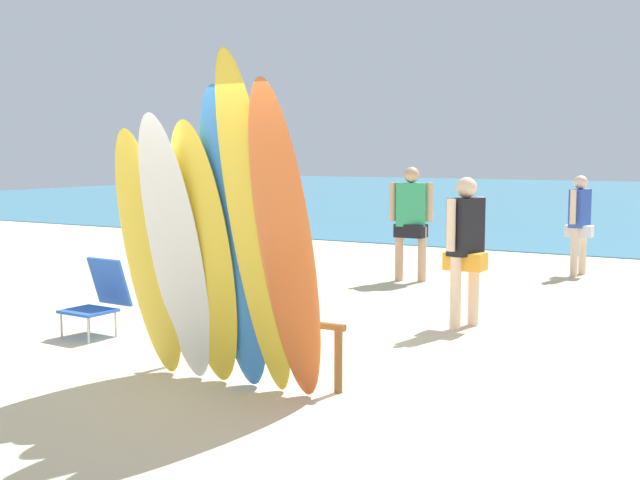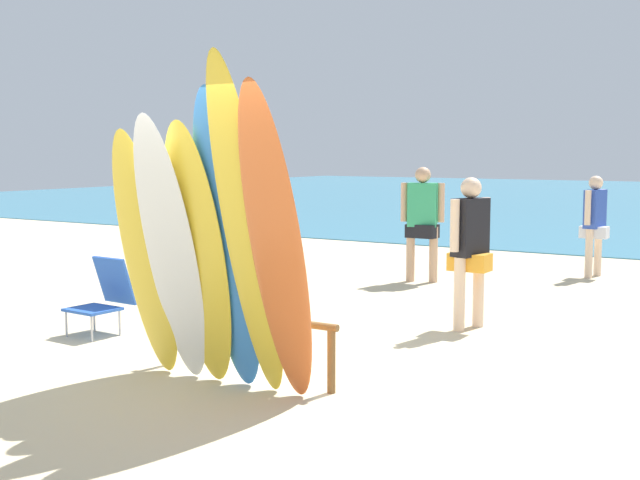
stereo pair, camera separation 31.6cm
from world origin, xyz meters
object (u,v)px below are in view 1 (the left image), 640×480
object	(u,v)px
beachgoer_by_water	(466,242)
beach_chair_blue	(210,275)
surfboard_yellow_0	(149,255)
surfboard_orange_5	(286,247)
beachgoer_strolling	(580,218)
surfboard_rack	(250,330)
surfboard_white_1	(175,252)
beach_chair_red	(100,296)
surfboard_yellow_4	(254,230)
surfboard_blue_3	(234,242)
surfboard_yellow_2	(204,256)
beachgoer_photographing	(411,216)

from	to	relation	value
beachgoer_by_water	beach_chair_blue	bearing A→B (deg)	114.42
surfboard_yellow_0	surfboard_orange_5	bearing A→B (deg)	1.42
beachgoer_strolling	beach_chair_blue	distance (m)	6.24
surfboard_rack	surfboard_white_1	bearing A→B (deg)	-128.79
surfboard_rack	beach_chair_red	xyz separation A→B (m)	(-2.40, 0.62, -0.00)
surfboard_yellow_4	beachgoer_by_water	bearing A→B (deg)	86.65
surfboard_rack	surfboard_blue_3	size ratio (longest dim) A/B	0.73
surfboard_white_1	surfboard_blue_3	xyz separation A→B (m)	(0.54, 0.09, 0.11)
surfboard_yellow_2	surfboard_blue_3	bearing A→B (deg)	5.49
surfboard_yellow_4	beachgoer_strolling	bearing A→B (deg)	89.60
surfboard_yellow_4	beachgoer_strolling	distance (m)	8.24
surfboard_yellow_0	surfboard_white_1	distance (m)	0.36
beachgoer_strolling	beachgoer_photographing	distance (m)	2.83
beach_chair_red	beach_chair_blue	xyz separation A→B (m)	(0.06, 1.89, -0.01)
surfboard_rack	surfboard_white_1	size ratio (longest dim) A/B	0.79
surfboard_yellow_0	surfboard_yellow_4	distance (m)	1.22
surfboard_blue_3	beach_chair_red	xyz separation A→B (m)	(-2.54, 1.04, -0.83)
surfboard_rack	surfboard_blue_3	world-z (taller)	surfboard_blue_3
surfboard_blue_3	surfboard_yellow_4	size ratio (longest dim) A/B	0.90
surfboard_white_1	beach_chair_blue	bearing A→B (deg)	121.45
surfboard_white_1	beachgoer_photographing	world-z (taller)	surfboard_white_1
surfboard_rack	surfboard_yellow_4	size ratio (longest dim) A/B	0.66
beach_chair_blue	surfboard_white_1	bearing A→B (deg)	-71.78
beachgoer_strolling	beach_chair_red	size ratio (longest dim) A/B	1.92
surfboard_yellow_0	beach_chair_red	world-z (taller)	surfboard_yellow_0
beach_chair_blue	surfboard_orange_5	bearing A→B (deg)	-59.52
surfboard_blue_3	surfboard_yellow_2	bearing A→B (deg)	-173.64
surfboard_white_1	surfboard_yellow_4	world-z (taller)	surfboard_yellow_4
beach_chair_blue	beach_chair_red	bearing A→B (deg)	-106.25
surfboard_yellow_4	surfboard_rack	bearing A→B (deg)	132.47
surfboard_blue_3	beachgoer_photographing	distance (m)	6.29
surfboard_rack	surfboard_yellow_4	xyz separation A→B (m)	(0.42, -0.54, 0.95)
beachgoer_by_water	beach_chair_red	size ratio (longest dim) A/B	2.04
surfboard_white_1	beach_chair_red	bearing A→B (deg)	149.25
beachgoer_by_water	beach_chair_blue	world-z (taller)	beachgoer_by_water
surfboard_yellow_2	beachgoer_strolling	bearing A→B (deg)	82.53
surfboard_yellow_2	beachgoer_strolling	xyz separation A→B (m)	(1.30, 8.09, -0.20)
surfboard_rack	beachgoer_photographing	size ratio (longest dim) A/B	1.07
surfboard_yellow_4	surfboard_yellow_0	bearing A→B (deg)	179.92
surfboard_yellow_4	surfboard_orange_5	bearing A→B (deg)	1.71
surfboard_white_1	beachgoer_by_water	distance (m)	3.72
surfboard_white_1	surfboard_yellow_2	size ratio (longest dim) A/B	1.04
surfboard_white_1	surfboard_orange_5	distance (m)	1.13
surfboard_orange_5	beachgoer_by_water	xyz separation A→B (m)	(0.19, 3.52, -0.29)
beachgoer_photographing	beach_chair_blue	bearing A→B (deg)	49.58
surfboard_yellow_2	beach_chair_red	xyz separation A→B (m)	(-2.24, 1.06, -0.70)
surfboard_yellow_2	beach_chair_blue	xyz separation A→B (m)	(-2.18, 2.94, -0.71)
surfboard_yellow_0	surfboard_blue_3	distance (m)	0.91
surfboard_yellow_4	surfboard_blue_3	bearing A→B (deg)	161.32
surfboard_yellow_0	beachgoer_photographing	bearing A→B (deg)	97.74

